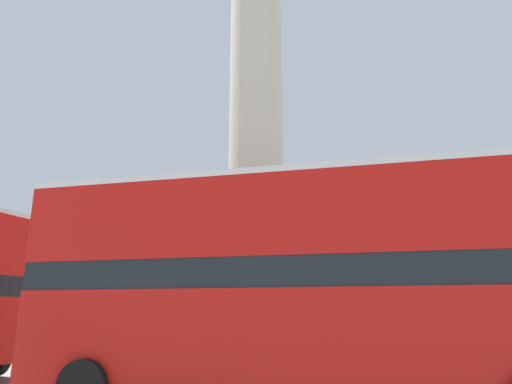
# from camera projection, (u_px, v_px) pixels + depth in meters

# --- Properties ---
(ground_plane) EXTENTS (200.00, 200.00, 0.00)m
(ground_plane) POSITION_uv_depth(u_px,v_px,m) (256.00, 368.00, 15.03)
(ground_plane) COLOR gray
(monument_column) EXTENTS (5.24, 5.24, 22.77)m
(monument_column) POSITION_uv_depth(u_px,v_px,m) (256.00, 127.00, 17.20)
(monument_column) COLOR #BCB29E
(monument_column) RESTS_ON ground_plane
(bus_a) EXTENTS (10.67, 3.16, 4.42)m
(bus_a) POSITION_uv_depth(u_px,v_px,m) (297.00, 279.00, 8.94)
(bus_a) COLOR #B7140F
(bus_a) RESTS_ON ground_plane
(equestrian_statue) EXTENTS (3.57, 3.09, 6.53)m
(equestrian_statue) POSITION_uv_depth(u_px,v_px,m) (130.00, 307.00, 23.26)
(equestrian_statue) COLOR #BCB29E
(equestrian_statue) RESTS_ON ground_plane
(street_lamp) EXTENTS (0.37, 0.37, 5.79)m
(street_lamp) POSITION_uv_depth(u_px,v_px,m) (367.00, 265.00, 11.73)
(street_lamp) COLOR black
(street_lamp) RESTS_ON ground_plane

